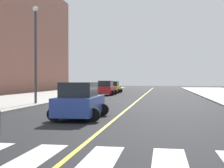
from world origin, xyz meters
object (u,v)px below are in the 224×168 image
(car_red_nearest, at_px, (106,88))
(car_blue_third, at_px, (80,102))
(street_lamp, at_px, (35,47))
(car_yellow_second, at_px, (113,88))

(car_red_nearest, height_order, car_blue_third, car_red_nearest)
(car_red_nearest, xyz_separation_m, street_lamp, (-2.79, -17.49, 3.95))
(car_yellow_second, distance_m, car_blue_third, 33.07)
(car_blue_third, xyz_separation_m, street_lamp, (-6.03, 8.23, 3.95))
(car_yellow_second, bearing_deg, car_red_nearest, -88.54)
(car_yellow_second, bearing_deg, car_blue_third, -83.68)
(car_red_nearest, xyz_separation_m, car_yellow_second, (-0.12, 7.18, -0.05))
(car_yellow_second, height_order, car_blue_third, car_blue_third)
(car_red_nearest, bearing_deg, car_blue_third, -82.71)
(car_blue_third, bearing_deg, car_red_nearest, 96.04)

